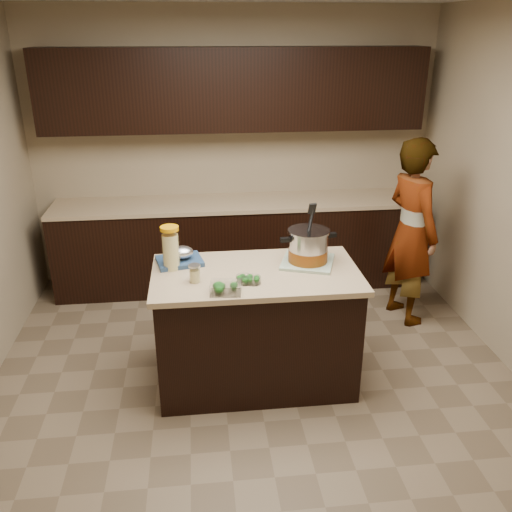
{
  "coord_description": "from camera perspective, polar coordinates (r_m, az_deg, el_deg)",
  "views": [
    {
      "loc": [
        -0.39,
        -3.44,
        2.48
      ],
      "look_at": [
        0.0,
        0.0,
        1.02
      ],
      "focal_mm": 38.0,
      "sensor_mm": 36.0,
      "label": 1
    }
  ],
  "objects": [
    {
      "name": "mason_jar",
      "position": [
        3.66,
        -6.47,
        -1.87
      ],
      "size": [
        0.09,
        0.09,
        0.13
      ],
      "rotation": [
        0.0,
        0.0,
        0.06
      ],
      "color": "#D0C47F",
      "rests_on": "island"
    },
    {
      "name": "broccoli_tub_left",
      "position": [
        3.63,
        -1.27,
        -2.49
      ],
      "size": [
        0.12,
        0.12,
        0.05
      ],
      "rotation": [
        0.0,
        0.0,
        -0.09
      ],
      "color": "silver",
      "rests_on": "island"
    },
    {
      "name": "broccoli_tub_right",
      "position": [
        3.63,
        -0.28,
        -2.56
      ],
      "size": [
        0.13,
        0.13,
        0.05
      ],
      "rotation": [
        0.0,
        0.0,
        0.35
      ],
      "color": "silver",
      "rests_on": "island"
    },
    {
      "name": "blue_tray",
      "position": [
        3.97,
        -7.93,
        -0.18
      ],
      "size": [
        0.36,
        0.32,
        0.12
      ],
      "rotation": [
        0.0,
        0.0,
        0.21
      ],
      "color": "navy",
      "rests_on": "island"
    },
    {
      "name": "lemonade_pitcher",
      "position": [
        3.84,
        -8.97,
        0.66
      ],
      "size": [
        0.17,
        0.17,
        0.31
      ],
      "rotation": [
        0.0,
        0.0,
        0.4
      ],
      "color": "#D0C47F",
      "rests_on": "island"
    },
    {
      "name": "person",
      "position": [
        4.94,
        16.02,
        2.45
      ],
      "size": [
        0.55,
        0.69,
        1.66
      ],
      "primitive_type": "imported",
      "rotation": [
        0.0,
        0.0,
        1.85
      ],
      "color": "gray",
      "rests_on": "ground"
    },
    {
      "name": "broccoli_tub_rect",
      "position": [
        3.5,
        -3.21,
        -3.42
      ],
      "size": [
        0.22,
        0.17,
        0.07
      ],
      "rotation": [
        0.0,
        0.0,
        -0.13
      ],
      "color": "silver",
      "rests_on": "island"
    },
    {
      "name": "ground_plane",
      "position": [
        4.26,
        0.0,
        -12.75
      ],
      "size": [
        4.0,
        4.0,
        0.0
      ],
      "primitive_type": "plane",
      "color": "brown",
      "rests_on": "ground"
    },
    {
      "name": "room_shell",
      "position": [
        3.54,
        0.0,
        10.41
      ],
      "size": [
        4.04,
        4.04,
        2.72
      ],
      "color": "tan",
      "rests_on": "ground"
    },
    {
      "name": "dish_towel",
      "position": [
        3.96,
        5.45,
        -0.62
      ],
      "size": [
        0.46,
        0.46,
        0.02
      ],
      "primitive_type": "cube",
      "rotation": [
        0.0,
        0.0,
        -0.34
      ],
      "color": "#56815D",
      "rests_on": "island"
    },
    {
      "name": "stock_pot",
      "position": [
        3.91,
        5.51,
        0.86
      ],
      "size": [
        0.42,
        0.35,
        0.43
      ],
      "rotation": [
        0.0,
        0.0,
        0.17
      ],
      "color": "#B7B7BC",
      "rests_on": "dish_towel"
    },
    {
      "name": "back_cabinets",
      "position": [
        5.42,
        -2.09,
        6.34
      ],
      "size": [
        3.6,
        0.63,
        2.33
      ],
      "color": "black",
      "rests_on": "ground"
    },
    {
      "name": "island",
      "position": [
        4.01,
        0.0,
        -7.49
      ],
      "size": [
        1.46,
        0.81,
        0.9
      ],
      "color": "black",
      "rests_on": "ground"
    }
  ]
}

